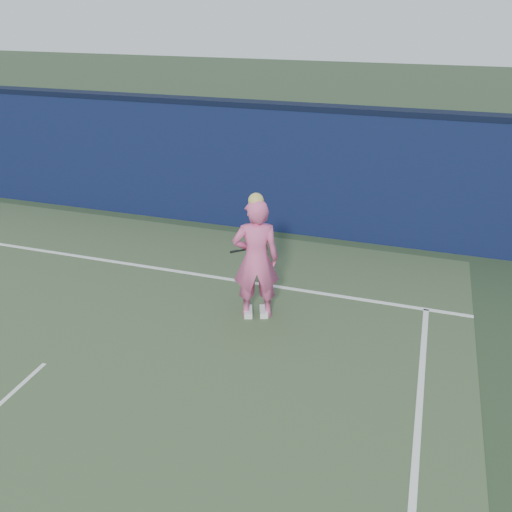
% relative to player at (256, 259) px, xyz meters
% --- Properties ---
extents(backstop_wall, '(24.00, 0.40, 2.50)m').
position_rel_player_xyz_m(backstop_wall, '(-2.30, 3.44, 0.30)').
color(backstop_wall, '#0C1836').
rests_on(backstop_wall, ground).
extents(wall_cap, '(24.00, 0.42, 0.10)m').
position_rel_player_xyz_m(wall_cap, '(-2.30, 3.44, 1.60)').
color(wall_cap, black).
rests_on(wall_cap, backstop_wall).
extents(player, '(0.80, 0.66, 1.97)m').
position_rel_player_xyz_m(player, '(0.00, 0.00, 0.00)').
color(player, '#E85A94').
rests_on(player, ground).
extents(racket, '(0.60, 0.17, 0.32)m').
position_rel_player_xyz_m(racket, '(-0.14, 0.38, -0.01)').
color(racket, black).
rests_on(racket, ground).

